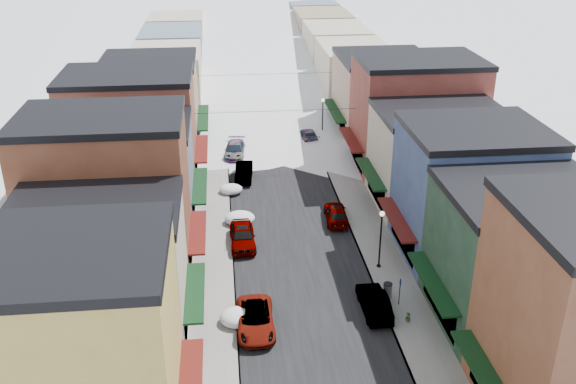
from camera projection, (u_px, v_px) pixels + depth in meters
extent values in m
cube|color=black|center=(263.00, 111.00, 85.24)|extent=(10.00, 160.00, 0.01)
cube|color=gray|center=(213.00, 112.00, 84.58)|extent=(3.20, 160.00, 0.15)
cube|color=gray|center=(312.00, 109.00, 85.84)|extent=(3.20, 160.00, 0.15)
cube|color=slate|center=(225.00, 111.00, 84.72)|extent=(0.10, 160.00, 0.15)
cube|color=slate|center=(301.00, 109.00, 85.69)|extent=(0.10, 160.00, 0.15)
cube|color=gold|center=(71.00, 356.00, 31.05)|extent=(10.00, 8.50, 11.00)
cube|color=black|center=(53.00, 253.00, 28.66)|extent=(10.20, 8.70, 0.50)
cube|color=beige|center=(101.00, 279.00, 39.15)|extent=(10.00, 8.00, 9.00)
cube|color=black|center=(91.00, 210.00, 37.18)|extent=(10.20, 8.20, 0.50)
cube|color=black|center=(195.00, 292.00, 40.23)|extent=(1.20, 6.80, 0.15)
cube|color=brown|center=(109.00, 202.00, 45.71)|extent=(11.00, 8.00, 12.00)
cube|color=black|center=(98.00, 118.00, 43.11)|extent=(11.20, 8.20, 0.50)
cube|color=#56130E|center=(198.00, 232.00, 47.46)|extent=(1.20, 6.80, 0.15)
cube|color=slate|center=(132.00, 177.00, 54.18)|extent=(10.00, 9.00, 8.50)
cube|color=black|center=(127.00, 126.00, 52.30)|extent=(10.20, 9.20, 0.50)
cube|color=black|center=(200.00, 186.00, 55.15)|extent=(1.20, 7.65, 0.15)
cube|color=brown|center=(131.00, 131.00, 61.80)|extent=(12.00, 9.00, 10.50)
cube|color=black|center=(125.00, 75.00, 59.51)|extent=(12.20, 9.20, 0.50)
cube|color=#56130E|center=(202.00, 149.00, 63.29)|extent=(1.20, 7.65, 0.15)
cube|color=#8C7C5C|center=(151.00, 106.00, 71.15)|extent=(10.00, 11.00, 9.50)
cube|color=black|center=(147.00, 61.00, 69.06)|extent=(10.20, 11.20, 0.50)
cube|color=black|center=(203.00, 117.00, 72.33)|extent=(1.20, 9.35, 0.15)
cube|color=black|center=(486.00, 376.00, 33.10)|extent=(1.20, 7.65, 0.15)
cube|color=#1A3724|center=(519.00, 260.00, 41.24)|extent=(10.00, 9.00, 9.00)
cube|color=black|center=(531.00, 193.00, 39.26)|extent=(10.20, 9.20, 0.50)
cube|color=black|center=(432.00, 282.00, 41.24)|extent=(1.20, 7.65, 0.15)
cube|color=navy|center=(469.00, 195.00, 49.16)|extent=(10.00, 9.00, 10.00)
cube|color=black|center=(478.00, 130.00, 46.98)|extent=(10.20, 9.20, 0.50)
cube|color=#56130E|center=(396.00, 219.00, 49.38)|extent=(1.20, 7.65, 0.15)
cube|color=#C0B49A|center=(438.00, 160.00, 57.66)|extent=(11.00, 9.00, 8.50)
cube|color=black|center=(443.00, 112.00, 55.79)|extent=(11.20, 9.20, 0.50)
cube|color=black|center=(370.00, 174.00, 57.51)|extent=(1.20, 7.65, 0.15)
cube|color=maroon|center=(416.00, 116.00, 65.33)|extent=(12.00, 9.00, 11.00)
cube|color=black|center=(420.00, 60.00, 62.93)|extent=(12.20, 9.20, 0.50)
cube|color=#56130E|center=(351.00, 140.00, 65.65)|extent=(1.20, 7.65, 0.15)
cube|color=tan|center=(382.00, 98.00, 74.69)|extent=(10.00, 11.00, 9.00)
cube|color=black|center=(385.00, 58.00, 72.71)|extent=(10.20, 11.20, 0.50)
cube|color=black|center=(334.00, 111.00, 74.69)|extent=(1.20, 9.35, 0.15)
cube|color=gray|center=(167.00, 80.00, 84.18)|extent=(9.00, 13.00, 8.00)
cube|color=gray|center=(354.00, 75.00, 86.58)|extent=(9.00, 13.00, 8.00)
cube|color=gray|center=(173.00, 56.00, 96.84)|extent=(9.00, 13.00, 8.00)
cube|color=gray|center=(336.00, 53.00, 99.24)|extent=(9.00, 13.00, 8.00)
cube|color=gray|center=(177.00, 38.00, 109.50)|extent=(9.00, 13.00, 8.00)
cube|color=gray|center=(322.00, 35.00, 111.90)|extent=(9.00, 13.00, 8.00)
cube|color=gray|center=(181.00, 24.00, 122.16)|extent=(9.00, 13.00, 8.00)
cube|color=gray|center=(311.00, 21.00, 124.56)|extent=(9.00, 13.00, 8.00)
cylinder|color=black|center=(276.00, 111.00, 64.58)|extent=(16.40, 0.04, 0.04)
cylinder|color=black|center=(265.00, 74.00, 78.14)|extent=(16.40, 0.04, 0.04)
imported|color=silver|center=(256.00, 319.00, 41.73)|extent=(2.45, 5.23, 1.45)
imported|color=#AEB1B7|center=(242.00, 236.00, 51.85)|extent=(2.10, 5.01, 1.69)
imported|color=black|center=(244.00, 172.00, 64.16)|extent=(2.04, 4.79, 1.54)
imported|color=gray|center=(235.00, 150.00, 69.67)|extent=(2.75, 5.53, 1.55)
imported|color=black|center=(374.00, 302.00, 43.45)|extent=(1.69, 4.71, 1.55)
imported|color=gray|center=(336.00, 213.00, 55.71)|extent=(2.12, 4.70, 1.57)
imported|color=black|center=(307.00, 135.00, 74.23)|extent=(2.42, 5.22, 1.48)
imported|color=#AEB0B7|center=(252.00, 122.00, 78.31)|extent=(2.45, 5.18, 1.71)
imported|color=white|center=(272.00, 86.00, 93.32)|extent=(3.25, 6.03, 1.61)
cylinder|color=black|center=(400.00, 292.00, 43.85)|extent=(0.06, 0.06, 2.08)
cube|color=#1B1B98|center=(400.00, 282.00, 43.53)|extent=(0.04, 0.28, 0.38)
cylinder|color=slate|center=(388.00, 291.00, 44.92)|extent=(0.59, 0.59, 1.03)
cylinder|color=black|center=(388.00, 284.00, 44.70)|extent=(0.64, 0.64, 0.07)
cylinder|color=black|center=(379.00, 266.00, 48.84)|extent=(0.32, 0.32, 0.11)
cylinder|color=black|center=(380.00, 242.00, 47.96)|extent=(0.13, 0.13, 4.33)
sphere|color=white|center=(382.00, 214.00, 46.99)|extent=(0.39, 0.39, 0.39)
cylinder|color=black|center=(322.00, 138.00, 74.80)|extent=(0.34, 0.34, 0.11)
cylinder|color=black|center=(322.00, 120.00, 73.88)|extent=(0.14, 0.14, 4.51)
sphere|color=white|center=(323.00, 100.00, 72.87)|extent=(0.41, 0.41, 0.41)
imported|color=#335426|center=(408.00, 317.00, 42.39)|extent=(0.51, 0.51, 0.65)
ellipsoid|color=white|center=(239.00, 317.00, 42.27)|extent=(2.52, 2.13, 1.07)
ellipsoid|color=white|center=(241.00, 310.00, 43.49)|extent=(1.08, 0.97, 0.54)
ellipsoid|color=white|center=(240.00, 218.00, 55.32)|extent=(2.62, 2.21, 1.11)
ellipsoid|color=white|center=(242.00, 215.00, 56.54)|extent=(1.12, 1.01, 0.56)
ellipsoid|color=white|center=(231.00, 189.00, 61.09)|extent=(2.18, 1.85, 0.92)
ellipsoid|color=white|center=(233.00, 186.00, 62.29)|extent=(0.93, 0.84, 0.47)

